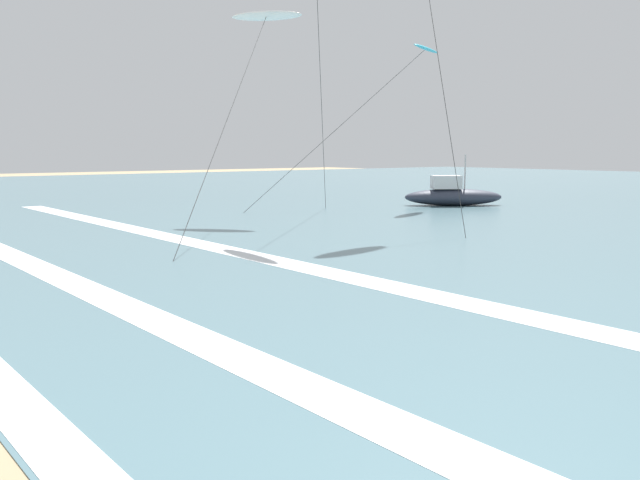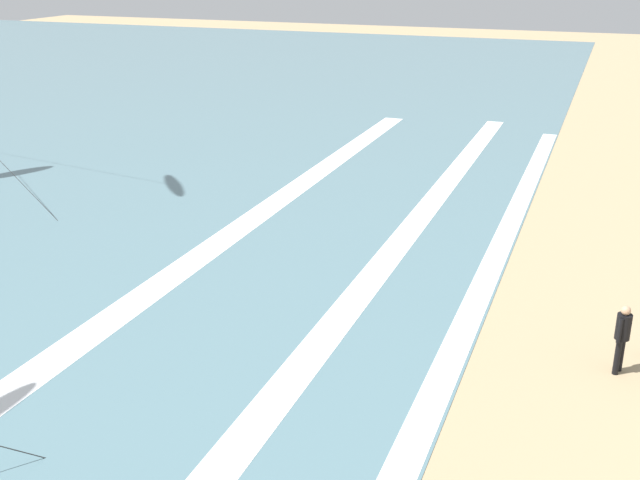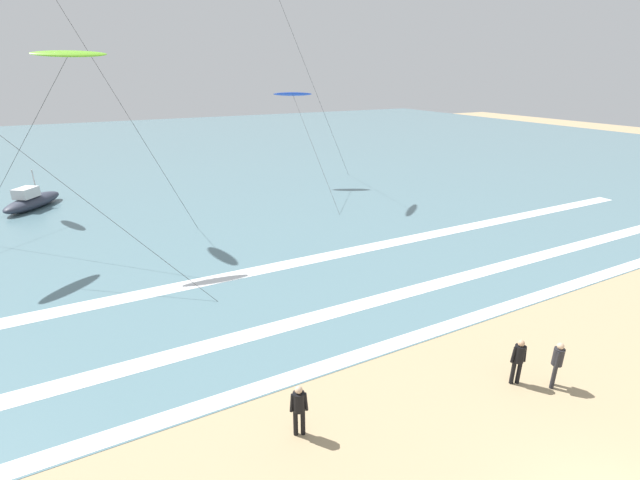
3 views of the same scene
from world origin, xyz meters
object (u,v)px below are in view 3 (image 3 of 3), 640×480
at_px(surfer_left_far, 557,361).
at_px(kite_lime_mid_center, 68,55).
at_px(offshore_boat, 32,201).
at_px(surfer_right_near, 299,406).
at_px(kite_blue_low_near, 293,95).
at_px(surfer_mid_group, 518,358).

distance_m(surfer_left_far, kite_lime_mid_center, 23.54).
bearing_deg(offshore_boat, surfer_left_far, -62.35).
bearing_deg(kite_lime_mid_center, surfer_right_near, -76.42).
distance_m(surfer_left_far, kite_blue_low_near, 29.53).
relative_size(surfer_right_near, offshore_boat, 0.31).
xyz_separation_m(kite_blue_low_near, kite_lime_mid_center, (-15.95, -10.30, 2.49)).
relative_size(surfer_mid_group, offshore_boat, 0.31).
height_order(surfer_left_far, offshore_boat, offshore_boat).
xyz_separation_m(surfer_right_near, offshore_boat, (-8.05, 28.60, -0.40)).
bearing_deg(surfer_right_near, kite_blue_low_near, 65.64).
distance_m(surfer_mid_group, offshore_boat, 33.44).
relative_size(surfer_left_far, kite_blue_low_near, 0.15).
relative_size(surfer_mid_group, kite_blue_low_near, 0.15).
bearing_deg(surfer_left_far, surfer_mid_group, 144.45).
relative_size(surfer_left_far, kite_lime_mid_center, 0.15).
height_order(surfer_right_near, kite_blue_low_near, kite_blue_low_near).
distance_m(surfer_right_near, kite_lime_mid_center, 19.03).
relative_size(surfer_left_far, surfer_mid_group, 1.00).
distance_m(surfer_mid_group, kite_lime_mid_center, 22.56).
relative_size(surfer_mid_group, kite_lime_mid_center, 0.15).
bearing_deg(kite_lime_mid_center, kite_blue_low_near, 32.86).
bearing_deg(surfer_right_near, kite_lime_mid_center, 103.58).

